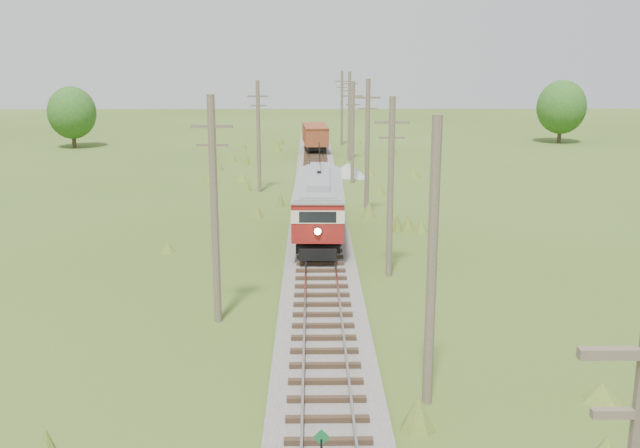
{
  "coord_description": "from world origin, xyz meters",
  "views": [
    {
      "loc": [
        -0.44,
        -15.03,
        10.39
      ],
      "look_at": [
        0.0,
        20.47,
        2.0
      ],
      "focal_mm": 40.0,
      "sensor_mm": 36.0,
      "label": 1
    }
  ],
  "objects_px": {
    "gondola": "(315,136)",
    "gravel_pile": "(349,170)",
    "streetcar": "(319,200)",
    "switch_marker": "(321,445)"
  },
  "relations": [
    {
      "from": "gondola",
      "to": "gravel_pile",
      "type": "bearing_deg",
      "value": -82.76
    },
    {
      "from": "streetcar",
      "to": "gondola",
      "type": "xyz_separation_m",
      "value": [
        0.0,
        38.39,
        -0.55
      ]
    },
    {
      "from": "gravel_pile",
      "to": "gondola",
      "type": "bearing_deg",
      "value": 100.72
    },
    {
      "from": "streetcar",
      "to": "gravel_pile",
      "type": "distance_m",
      "value": 23.13
    },
    {
      "from": "streetcar",
      "to": "gondola",
      "type": "distance_m",
      "value": 38.39
    },
    {
      "from": "streetcar",
      "to": "switch_marker",
      "type": "bearing_deg",
      "value": -89.15
    },
    {
      "from": "switch_marker",
      "to": "streetcar",
      "type": "distance_m",
      "value": 22.92
    },
    {
      "from": "gondola",
      "to": "gravel_pile",
      "type": "height_order",
      "value": "gondola"
    },
    {
      "from": "switch_marker",
      "to": "gondola",
      "type": "relative_size",
      "value": 0.14
    },
    {
      "from": "switch_marker",
      "to": "gravel_pile",
      "type": "relative_size",
      "value": 0.3
    }
  ]
}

